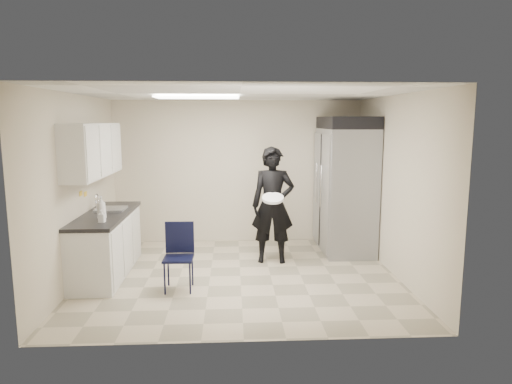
{
  "coord_description": "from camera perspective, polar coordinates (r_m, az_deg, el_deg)",
  "views": [
    {
      "loc": [
        -0.11,
        -6.37,
        2.24
      ],
      "look_at": [
        0.24,
        0.2,
        1.2
      ],
      "focal_mm": 32.0,
      "sensor_mm": 36.0,
      "label": 1
    }
  ],
  "objects": [
    {
      "name": "floor",
      "position": [
        6.75,
        -1.97,
        -10.43
      ],
      "size": [
        4.5,
        4.5,
        0.0
      ],
      "primitive_type": "plane",
      "color": "#B2A58B",
      "rests_on": "ground"
    },
    {
      "name": "ceiling_panel",
      "position": [
        6.79,
        -7.33,
        11.66
      ],
      "size": [
        1.2,
        0.6,
        0.02
      ],
      "primitive_type": "cube",
      "color": "white",
      "rests_on": "ceiling"
    },
    {
      "name": "notice_sticker_left",
      "position": [
        6.89,
        -21.05,
        -0.17
      ],
      "size": [
        0.0,
        0.12,
        0.07
      ],
      "primitive_type": "cube",
      "color": "yellow",
      "rests_on": "left_wall"
    },
    {
      "name": "sink",
      "position": [
        7.19,
        -17.66,
        -2.46
      ],
      "size": [
        0.42,
        0.4,
        0.14
      ],
      "primitive_type": "cube",
      "color": "gray",
      "rests_on": "countertop"
    },
    {
      "name": "fridge_compressor",
      "position": [
        7.88,
        11.33,
        8.49
      ],
      "size": [
        0.8,
        1.35,
        0.2
      ],
      "primitive_type": "cube",
      "color": "black",
      "rests_on": "commercial_fridge"
    },
    {
      "name": "lower_counter",
      "position": [
        7.06,
        -18.16,
        -6.37
      ],
      "size": [
        0.6,
        1.9,
        0.86
      ],
      "primitive_type": "cube",
      "color": "silver",
      "rests_on": "floor"
    },
    {
      "name": "bucket_lid",
      "position": [
        6.92,
        2.13,
        -0.79
      ],
      "size": [
        0.36,
        0.36,
        0.04
      ],
      "primitive_type": "cylinder",
      "rotation": [
        0.0,
        0.0,
        -0.09
      ],
      "color": "white",
      "rests_on": "man_tuxedo"
    },
    {
      "name": "left_wall",
      "position": [
        6.79,
        -21.39,
        0.36
      ],
      "size": [
        0.0,
        4.0,
        4.0
      ],
      "primitive_type": "plane",
      "rotation": [
        1.57,
        0.0,
        1.57
      ],
      "color": "#BFB89E",
      "rests_on": "floor"
    },
    {
      "name": "towel_dispenser",
      "position": [
        8.01,
        -17.76,
        4.08
      ],
      "size": [
        0.22,
        0.3,
        0.35
      ],
      "primitive_type": "cube",
      "color": "black",
      "rests_on": "left_wall"
    },
    {
      "name": "soap_bottle_b",
      "position": [
        6.34,
        -18.71,
        -2.86
      ],
      "size": [
        0.09,
        0.09,
        0.17
      ],
      "primitive_type": "imported",
      "rotation": [
        0.0,
        0.0,
        -0.14
      ],
      "color": "#B0AEBA",
      "rests_on": "countertop"
    },
    {
      "name": "faucet",
      "position": [
        7.22,
        -19.25,
        -1.29
      ],
      "size": [
        0.02,
        0.02,
        0.24
      ],
      "primitive_type": "cylinder",
      "color": "silver",
      "rests_on": "countertop"
    },
    {
      "name": "folding_chair",
      "position": [
        6.18,
        -9.67,
        -8.18
      ],
      "size": [
        0.39,
        0.39,
        0.87
      ],
      "primitive_type": "cube",
      "rotation": [
        0.0,
        0.0,
        -0.01
      ],
      "color": "black",
      "rests_on": "floor"
    },
    {
      "name": "commercial_fridge",
      "position": [
        7.97,
        11.08,
        0.2
      ],
      "size": [
        0.8,
        1.35,
        2.1
      ],
      "primitive_type": "cube",
      "color": "gray",
      "rests_on": "floor"
    },
    {
      "name": "man_tuxedo",
      "position": [
        7.19,
        2.12,
        -1.65
      ],
      "size": [
        0.71,
        0.51,
        1.84
      ],
      "primitive_type": "imported",
      "rotation": [
        0.0,
        0.0,
        -0.09
      ],
      "color": "black",
      "rests_on": "floor"
    },
    {
      "name": "soap_bottle_a",
      "position": [
        6.51,
        -18.75,
        -1.88
      ],
      "size": [
        0.14,
        0.14,
        0.32
      ],
      "primitive_type": "imported",
      "rotation": [
        0.0,
        0.0,
        0.13
      ],
      "color": "white",
      "rests_on": "countertop"
    },
    {
      "name": "countertop",
      "position": [
        6.96,
        -18.34,
        -2.75
      ],
      "size": [
        0.64,
        1.95,
        0.05
      ],
      "primitive_type": "cube",
      "color": "black",
      "rests_on": "lower_counter"
    },
    {
      "name": "notice_sticker_right",
      "position": [
        7.08,
        -20.54,
        -0.23
      ],
      "size": [
        0.0,
        0.12,
        0.07
      ],
      "primitive_type": "cube",
      "color": "yellow",
      "rests_on": "left_wall"
    },
    {
      "name": "back_wall",
      "position": [
        8.42,
        -2.27,
        2.54
      ],
      "size": [
        4.5,
        0.0,
        4.5
      ],
      "primitive_type": "plane",
      "rotation": [
        1.57,
        0.0,
        0.0
      ],
      "color": "#BFB89E",
      "rests_on": "floor"
    },
    {
      "name": "upper_cabinets",
      "position": [
        6.87,
        -19.73,
        4.96
      ],
      "size": [
        0.35,
        1.8,
        0.75
      ],
      "primitive_type": "cube",
      "color": "silver",
      "rests_on": "left_wall"
    },
    {
      "name": "right_wall",
      "position": [
        6.86,
        17.13,
        0.67
      ],
      "size": [
        0.0,
        4.0,
        4.0
      ],
      "primitive_type": "plane",
      "rotation": [
        1.57,
        0.0,
        -1.57
      ],
      "color": "#BFB89E",
      "rests_on": "floor"
    },
    {
      "name": "ceiling",
      "position": [
        6.38,
        -2.1,
        12.17
      ],
      "size": [
        4.5,
        4.5,
        0.0
      ],
      "primitive_type": "plane",
      "rotation": [
        3.14,
        0.0,
        0.0
      ],
      "color": "silver",
      "rests_on": "back_wall"
    }
  ]
}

